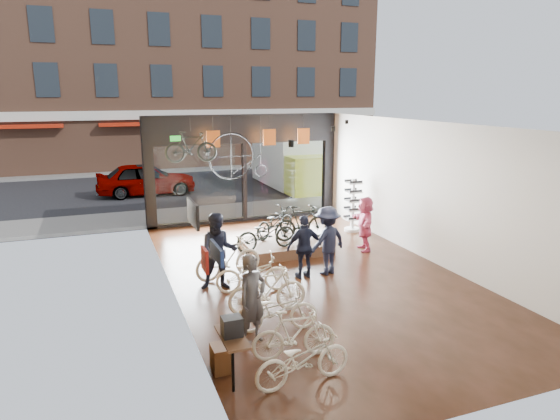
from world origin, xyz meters
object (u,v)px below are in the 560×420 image
display_bike_right (275,222)px  floor_bike_5 (228,258)px  floor_bike_4 (253,273)px  hung_bike (191,147)px  box_truck (295,162)px  customer_0 (252,299)px  display_platform (285,246)px  display_bike_left (266,233)px  customer_1 (219,252)px  floor_bike_3 (267,290)px  floor_bike_2 (277,310)px  penny_farthing (241,157)px  floor_bike_1 (294,334)px  sunglasses_rack (353,205)px  floor_bike_0 (303,359)px  street_car (146,179)px  customer_3 (327,241)px  customer_2 (305,247)px  display_bike_mid (302,223)px  customer_5 (365,223)px

display_bike_right → floor_bike_5: bearing=104.3°
floor_bike_4 → hung_bike: hung_bike is taller
display_bike_right → hung_bike: bearing=21.2°
box_truck → customer_0: size_ratio=3.89×
hung_bike → floor_bike_5: bearing=-174.7°
display_platform → display_bike_left: display_bike_left is taller
display_platform → customer_1: size_ratio=1.30×
floor_bike_4 → customer_1: customer_1 is taller
display_platform → floor_bike_3: bearing=-116.1°
box_truck → floor_bike_3: box_truck is taller
floor_bike_2 → penny_farthing: (1.36, 7.05, 2.08)m
floor_bike_1 → sunglasses_rack: sunglasses_rack is taller
floor_bike_4 → hung_bike: size_ratio=1.09×
floor_bike_0 → customer_0: bearing=6.6°
street_car → customer_3: 12.49m
floor_bike_2 → floor_bike_3: bearing=3.3°
box_truck → customer_2: (-4.27, -11.11, -0.50)m
floor_bike_0 → floor_bike_4: floor_bike_4 is taller
street_car → floor_bike_0: size_ratio=2.64×
street_car → floor_bike_1: (0.87, -15.66, -0.29)m
floor_bike_1 → floor_bike_2: size_ratio=0.93×
floor_bike_0 → display_bike_mid: 7.06m
floor_bike_5 → floor_bike_4: bearing=-174.5°
floor_bike_0 → floor_bike_4: (0.40, 3.90, 0.02)m
floor_bike_4 → display_bike_right: 3.61m
display_bike_mid → penny_farthing: bearing=22.0°
floor_bike_1 → customer_1: (-0.45, 3.57, 0.47)m
floor_bike_4 → display_bike_left: (1.02, 2.00, 0.32)m
customer_1 → floor_bike_5: bearing=70.2°
floor_bike_2 → display_bike_mid: bearing=-18.0°
floor_bike_2 → customer_2: customer_2 is taller
box_truck → customer_1: size_ratio=3.59×
hung_bike → display_platform: bearing=-130.0°
display_platform → customer_0: customer_0 is taller
display_bike_left → display_bike_right: size_ratio=1.06×
street_car → floor_bike_3: (1.04, -13.75, -0.23)m
street_car → floor_bike_3: street_car is taller
display_bike_right → customer_0: (-2.42, -5.47, 0.10)m
display_bike_mid → customer_5: 1.85m
display_bike_left → customer_0: 4.65m
display_bike_mid → hung_bike: hung_bike is taller
sunglasses_rack → street_car: bearing=115.4°
customer_0 → floor_bike_3: bearing=32.7°
display_bike_mid → penny_farthing: size_ratio=0.91×
customer_2 → customer_3: customer_3 is taller
floor_bike_0 → display_bike_left: display_bike_left is taller
floor_bike_2 → hung_bike: (-0.28, 6.78, 2.50)m
floor_bike_3 → display_bike_right: display_bike_right is taller
floor_bike_4 → sunglasses_rack: size_ratio=0.98×
hung_bike → display_bike_mid: bearing=-124.7°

